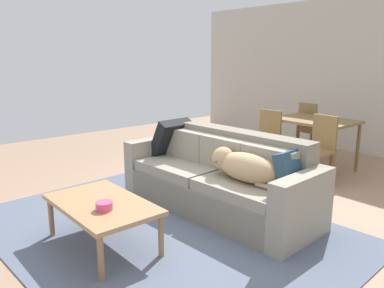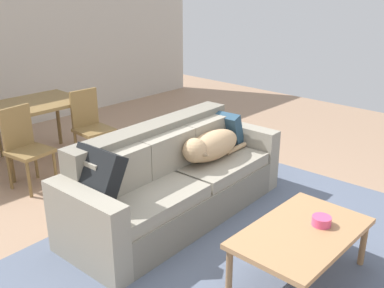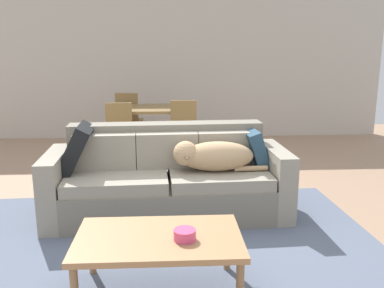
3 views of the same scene
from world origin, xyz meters
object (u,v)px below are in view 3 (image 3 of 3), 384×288
(dining_chair_far_left, at_px, (128,118))
(bowl_on_coffee_table, at_px, (185,235))
(dining_table, at_px, (153,113))
(dining_chair_near_right, at_px, (184,131))
(throw_pillow_by_right_arm, at_px, (255,149))
(dog_on_left_cushion, at_px, (212,156))
(couch, at_px, (168,180))
(coffee_table, at_px, (159,242))
(throw_pillow_by_left_arm, at_px, (76,149))
(dining_chair_near_left, at_px, (120,134))

(dining_chair_far_left, bearing_deg, bowl_on_coffee_table, 106.11)
(dining_table, xyz_separation_m, dining_chair_near_right, (0.43, -0.55, -0.17))
(throw_pillow_by_right_arm, xyz_separation_m, dining_chair_far_left, (-1.53, 2.71, -0.12))
(dog_on_left_cushion, distance_m, dining_chair_near_right, 1.77)
(couch, height_order, coffee_table, couch)
(dining_table, bearing_deg, dining_chair_near_right, -51.76)
(throw_pillow_by_left_arm, height_order, coffee_table, throw_pillow_by_left_arm)
(dog_on_left_cushion, height_order, dining_table, dog_on_left_cushion)
(throw_pillow_by_right_arm, distance_m, coffee_table, 1.79)
(dining_table, bearing_deg, coffee_table, -87.43)
(couch, relative_size, throw_pillow_by_right_arm, 6.20)
(bowl_on_coffee_table, relative_size, dining_table, 0.13)
(dining_table, bearing_deg, dining_chair_far_left, 125.68)
(dining_table, bearing_deg, couch, -84.30)
(dining_chair_far_left, bearing_deg, couch, 109.04)
(couch, relative_size, dining_chair_far_left, 2.54)
(dining_chair_near_left, distance_m, dining_chair_far_left, 1.18)
(throw_pillow_by_left_arm, relative_size, throw_pillow_by_right_arm, 1.26)
(dining_chair_near_left, bearing_deg, dining_table, 44.71)
(bowl_on_coffee_table, bearing_deg, dining_chair_far_left, 100.06)
(dining_table, distance_m, dining_chair_far_left, 0.75)
(coffee_table, bearing_deg, dining_chair_near_left, 101.13)
(dining_chair_near_left, xyz_separation_m, dining_chair_far_left, (0.01, 1.18, 0.02))
(couch, bearing_deg, dining_chair_near_left, 109.17)
(throw_pillow_by_right_arm, relative_size, dining_chair_near_right, 0.41)
(couch, bearing_deg, dog_on_left_cushion, -14.84)
(couch, height_order, bowl_on_coffee_table, couch)
(couch, relative_size, dining_table, 2.05)
(throw_pillow_by_left_arm, xyz_separation_m, dining_chair_near_left, (0.23, 1.62, -0.19))
(bowl_on_coffee_table, relative_size, dining_chair_far_left, 0.16)
(couch, height_order, dining_chair_near_left, dining_chair_near_left)
(dining_chair_near_left, relative_size, dining_chair_near_right, 0.98)
(dining_table, bearing_deg, throw_pillow_by_left_arm, -106.75)
(couch, distance_m, dining_chair_near_left, 1.76)
(couch, distance_m, throw_pillow_by_left_arm, 0.95)
(throw_pillow_by_left_arm, bearing_deg, dog_on_left_cushion, -4.28)
(coffee_table, bearing_deg, throw_pillow_by_right_arm, 58.06)
(dining_chair_near_right, xyz_separation_m, dining_chair_far_left, (-0.86, 1.14, 0.00))
(dog_on_left_cushion, xyz_separation_m, bowl_on_coffee_table, (-0.31, -1.39, -0.16))
(coffee_table, relative_size, dining_chair_far_left, 1.18)
(coffee_table, bearing_deg, couch, 87.65)
(dining_chair_near_right, bearing_deg, dining_chair_far_left, 129.37)
(throw_pillow_by_left_arm, height_order, dining_chair_far_left, same)
(coffee_table, xyz_separation_m, bowl_on_coffee_table, (0.17, -0.06, 0.08))
(throw_pillow_by_left_arm, xyz_separation_m, dining_chair_far_left, (0.24, 2.80, -0.17))
(throw_pillow_by_right_arm, xyz_separation_m, dining_chair_near_left, (-1.54, 1.54, -0.15))
(dining_chair_near_right, distance_m, dining_chair_far_left, 1.43)
(throw_pillow_by_left_arm, distance_m, dining_chair_far_left, 2.81)
(throw_pillow_by_right_arm, xyz_separation_m, bowl_on_coffee_table, (-0.77, -1.57, -0.18))
(dining_table, xyz_separation_m, dining_chair_far_left, (-0.43, 0.59, -0.17))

